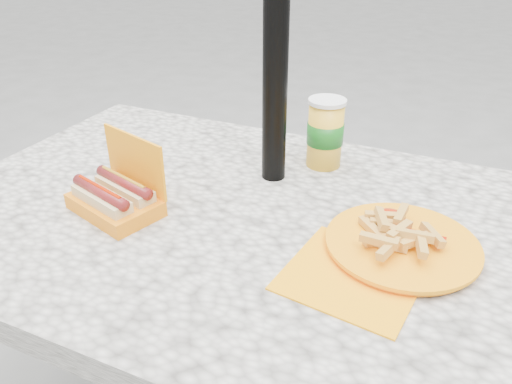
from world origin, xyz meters
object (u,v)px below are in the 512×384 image
at_px(umbrella_pole, 277,5).
at_px(soda_cup, 325,133).
at_px(hotdog_box, 116,197).
at_px(fries_plate, 397,245).

height_order(umbrella_pole, soda_cup, umbrella_pole).
height_order(umbrella_pole, hotdog_box, umbrella_pole).
distance_m(umbrella_pole, soda_cup, 0.30).
xyz_separation_m(hotdog_box, soda_cup, (0.29, 0.35, 0.05)).
distance_m(umbrella_pole, hotdog_box, 0.46).
distance_m(hotdog_box, fries_plate, 0.52).
distance_m(hotdog_box, soda_cup, 0.46).
xyz_separation_m(hotdog_box, fries_plate, (0.51, 0.09, -0.02)).
relative_size(umbrella_pole, hotdog_box, 11.23).
relative_size(hotdog_box, soda_cup, 1.28).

